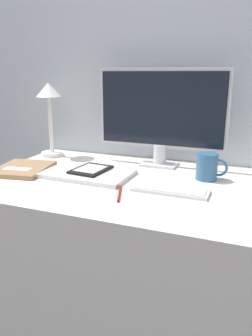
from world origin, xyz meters
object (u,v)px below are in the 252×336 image
object	(u,v)px
laptop	(88,174)
pen	(119,193)
ereader	(91,169)
notebook	(23,169)
coffee_mug	(208,167)
desk_lamp	(49,106)
keyboard	(170,190)
monitor	(161,114)

from	to	relation	value
laptop	pen	world-z (taller)	laptop
ereader	laptop	bearing A→B (deg)	-114.55
ereader	notebook	world-z (taller)	ereader
laptop	coffee_mug	distance (m)	0.48
ereader	coffee_mug	xyz separation A→B (m)	(0.45, 0.11, 0.03)
desk_lamp	notebook	bearing A→B (deg)	-83.37
notebook	coffee_mug	size ratio (longest dim) A/B	2.27
desk_lamp	notebook	world-z (taller)	desk_lamp
ereader	pen	distance (m)	0.26
keyboard	monitor	bearing A→B (deg)	111.85
monitor	desk_lamp	world-z (taller)	monitor
notebook	coffee_mug	distance (m)	0.77
monitor	laptop	size ratio (longest dim) A/B	1.63
monitor	keyboard	distance (m)	0.41
laptop	coffee_mug	xyz separation A→B (m)	(0.46, 0.13, 0.04)
notebook	coffee_mug	world-z (taller)	coffee_mug
coffee_mug	keyboard	bearing A→B (deg)	-117.98
desk_lamp	notebook	xyz separation A→B (m)	(0.03, -0.27, -0.24)
monitor	desk_lamp	size ratio (longest dim) A/B	1.60
monitor	keyboard	size ratio (longest dim) A/B	2.13
keyboard	notebook	bearing A→B (deg)	178.02
monitor	laptop	world-z (taller)	monitor
coffee_mug	pen	size ratio (longest dim) A/B	0.85
coffee_mug	pen	bearing A→B (deg)	-132.41
desk_lamp	notebook	size ratio (longest dim) A/B	1.31
laptop	ereader	bearing A→B (deg)	65.45
monitor	laptop	xyz separation A→B (m)	(-0.23, -0.26, -0.22)
monitor	notebook	world-z (taller)	monitor
coffee_mug	pen	xyz separation A→B (m)	(-0.26, -0.28, -0.05)
monitor	ereader	world-z (taller)	monitor
laptop	keyboard	bearing A→B (deg)	-9.73
pen	coffee_mug	bearing A→B (deg)	47.59
keyboard	ereader	world-z (taller)	ereader
monitor	pen	size ratio (longest dim) A/B	4.04
keyboard	desk_lamp	world-z (taller)	desk_lamp
ereader	pen	world-z (taller)	ereader
keyboard	coffee_mug	size ratio (longest dim) A/B	2.23
coffee_mug	ereader	bearing A→B (deg)	-165.96
laptop	desk_lamp	bearing A→B (deg)	144.16
keyboard	ereader	bearing A→B (deg)	167.76
monitor	pen	world-z (taller)	monitor
monitor	desk_lamp	distance (m)	0.55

